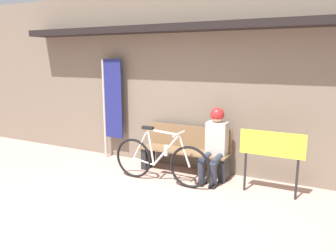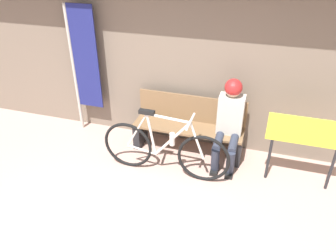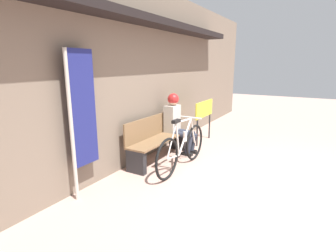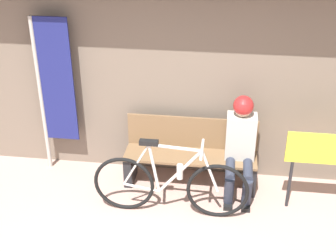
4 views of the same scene
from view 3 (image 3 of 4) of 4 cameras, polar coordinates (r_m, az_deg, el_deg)
name	(u,v)px [view 3 (image 3 of 4)]	position (r m, az deg, el deg)	size (l,w,h in m)	color
ground_plane	(283,191)	(4.24, 23.80, -12.83)	(24.00, 24.00, 0.00)	tan
storefront_wall	(136,71)	(4.80, -7.08, 11.77)	(12.00, 0.56, 3.20)	#756656
park_bench_near	(157,140)	(4.98, -2.45, -3.08)	(1.57, 0.42, 0.82)	brown
bicycle	(182,148)	(4.54, 3.11, -4.76)	(1.71, 0.40, 0.92)	black
person_seated	(176,119)	(5.33, 1.80, 1.47)	(0.34, 0.62, 1.21)	#2D3342
banner_pole	(80,114)	(3.62, -18.54, 2.42)	(0.45, 0.05, 1.98)	#B7B2A8
signboard	(204,112)	(6.07, 7.88, 3.09)	(0.93, 0.04, 0.96)	#232326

